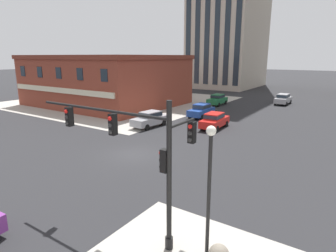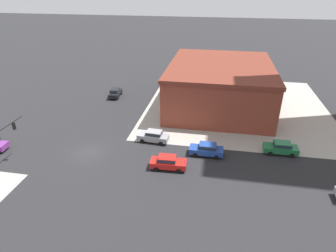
{
  "view_description": "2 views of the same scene",
  "coord_description": "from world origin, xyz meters",
  "views": [
    {
      "loc": [
        14.06,
        -16.1,
        7.48
      ],
      "look_at": [
        3.48,
        -0.34,
        2.84
      ],
      "focal_mm": 30.54,
      "sensor_mm": 36.0,
      "label": 1
    },
    {
      "loc": [
        30.59,
        16.41,
        20.78
      ],
      "look_at": [
        -1.72,
        10.57,
        4.09
      ],
      "focal_mm": 30.9,
      "sensor_mm": 36.0,
      "label": 2
    }
  ],
  "objects": [
    {
      "name": "car_main_northbound_far",
      "position": [
        -4.46,
        7.98,
        0.92
      ],
      "size": [
        2.16,
        4.53,
        1.68
      ],
      "color": "#99999E",
      "rests_on": "ground"
    },
    {
      "name": "car_cross_westbound",
      "position": [
        -2.18,
        15.65,
        0.92
      ],
      "size": [
        1.92,
        4.41,
        1.68
      ],
      "color": "#23479E",
      "rests_on": "ground"
    },
    {
      "name": "car_cross_eastbound",
      "position": [
        1.69,
        11.17,
        0.92
      ],
      "size": [
        2.04,
        4.47,
        1.68
      ],
      "color": "red",
      "rests_on": "ground"
    },
    {
      "name": "car_parked_curb",
      "position": [
        4.1,
        31.71,
        0.92
      ],
      "size": [
        1.98,
        4.45,
        1.68
      ],
      "color": "#99999E",
      "rests_on": "ground"
    },
    {
      "name": "traffic_signal_main",
      "position": [
        7.06,
        -7.6,
        3.82
      ],
      "size": [
        7.46,
        2.09,
        5.98
      ],
      "color": "black",
      "rests_on": "ground"
    },
    {
      "name": "street_lamp_corner_near",
      "position": [
        10.0,
        -7.38,
        3.26
      ],
      "size": [
        0.36,
        0.36,
        5.17
      ],
      "color": "black",
      "rests_on": "ground"
    },
    {
      "name": "ground_plane",
      "position": [
        0.0,
        0.0,
        0.0
      ],
      "size": [
        320.0,
        320.0,
        0.0
      ],
      "primitive_type": "plane",
      "color": "#262628"
    },
    {
      "name": "car_cross_far",
      "position": [
        -4.37,
        25.33,
        0.92
      ],
      "size": [
        1.93,
        4.42,
        1.68
      ],
      "color": "#1E6B3D",
      "rests_on": "ground"
    },
    {
      "name": "storefront_block_near_corner",
      "position": [
        -19.79,
        16.7,
        3.85
      ],
      "size": [
        22.01,
        17.83,
        7.67
      ],
      "color": "brown",
      "rests_on": "ground"
    },
    {
      "name": "sidewalk_far_corner",
      "position": [
        -20.0,
        20.0,
        0.0
      ],
      "size": [
        32.0,
        32.0,
        0.02
      ],
      "primitive_type": "cube",
      "color": "#A8A399",
      "rests_on": "ground"
    }
  ]
}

